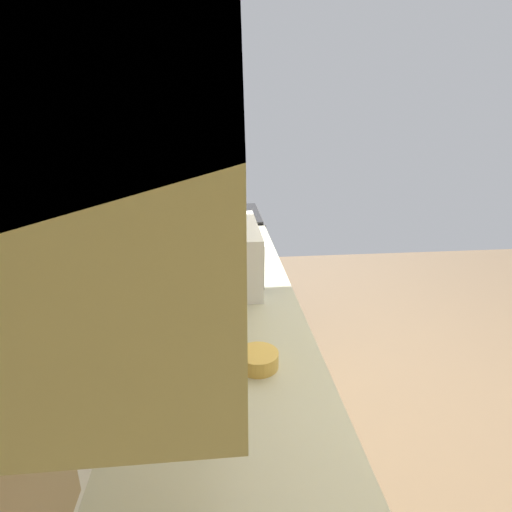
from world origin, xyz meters
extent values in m
plane|color=brown|center=(0.00, 0.00, 0.00)|extent=(5.93, 5.93, 0.00)
cube|color=beige|center=(0.00, 1.50, 1.36)|extent=(3.83, 0.12, 2.72)
cube|color=tan|center=(-0.37, 1.13, 0.45)|extent=(2.92, 0.61, 0.91)
cube|color=#B8B798|center=(-0.37, 1.13, 0.92)|extent=(2.95, 0.64, 0.02)
cube|color=#332819|center=(-0.37, 0.83, 0.45)|extent=(0.01, 0.01, 0.83)
cube|color=#332819|center=(0.12, 0.83, 0.45)|extent=(0.01, 0.01, 0.83)
cube|color=#332819|center=(0.60, 0.83, 0.45)|extent=(0.01, 0.01, 0.83)
cube|color=#CABB65|center=(-0.37, 1.29, 1.95)|extent=(2.26, 0.31, 0.74)
cube|color=black|center=(1.43, 1.12, 0.46)|extent=(0.65, 0.64, 0.93)
cube|color=black|center=(1.43, 0.80, 0.42)|extent=(0.51, 0.01, 0.51)
cube|color=black|center=(1.43, 1.12, 0.94)|extent=(0.62, 0.60, 0.02)
cube|color=black|center=(1.43, 1.42, 1.02)|extent=(0.62, 0.04, 0.18)
cylinder|color=#38383D|center=(1.28, 1.01, 0.95)|extent=(0.11, 0.11, 0.01)
cylinder|color=#38383D|center=(1.57, 1.01, 0.95)|extent=(0.11, 0.11, 0.01)
cylinder|color=#38383D|center=(1.28, 1.24, 0.95)|extent=(0.11, 0.11, 0.01)
cylinder|color=#38383D|center=(1.57, 1.24, 0.95)|extent=(0.11, 0.11, 0.01)
cube|color=white|center=(0.16, 1.15, 1.06)|extent=(0.52, 0.39, 0.27)
cube|color=black|center=(0.11, 0.96, 1.06)|extent=(0.33, 0.01, 0.19)
cube|color=#2D2D33|center=(0.36, 0.96, 1.06)|extent=(0.09, 0.01, 0.19)
cylinder|color=gold|center=(-0.54, 1.03, 0.95)|extent=(0.13, 0.13, 0.05)
cylinder|color=gold|center=(-0.54, 1.03, 0.96)|extent=(0.11, 0.11, 0.03)
cylinder|color=#B7BABF|center=(0.70, 1.03, 0.99)|extent=(0.15, 0.15, 0.13)
cylinder|color=black|center=(0.70, 1.03, 1.07)|extent=(0.04, 0.04, 0.02)
cylinder|color=#B7BABF|center=(0.78, 1.03, 1.02)|extent=(0.09, 0.02, 0.05)
camera|label=1|loc=(-1.60, 1.14, 1.69)|focal=28.26mm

